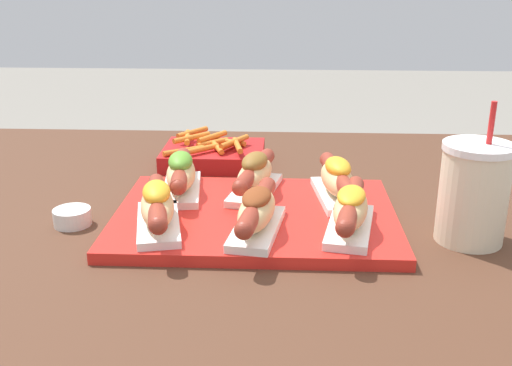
{
  "coord_description": "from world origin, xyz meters",
  "views": [
    {
      "loc": [
        0.08,
        -0.86,
        1.09
      ],
      "look_at": [
        0.04,
        0.03,
        0.77
      ],
      "focal_mm": 42.0,
      "sensor_mm": 36.0,
      "label": 1
    }
  ],
  "objects": [
    {
      "name": "fries_basket",
      "position": [
        -0.06,
        0.3,
        0.74
      ],
      "size": [
        0.2,
        0.16,
        0.06
      ],
      "color": "#B21919",
      "rests_on": "patio_table"
    },
    {
      "name": "sauce_bowl",
      "position": [
        -0.24,
        -0.02,
        0.73
      ],
      "size": [
        0.06,
        0.06,
        0.03
      ],
      "color": "silver",
      "rests_on": "patio_table"
    },
    {
      "name": "serving_tray",
      "position": [
        0.04,
        0.01,
        0.72
      ],
      "size": [
        0.44,
        0.32,
        0.02
      ],
      "color": "red",
      "rests_on": "patio_table"
    },
    {
      "name": "hot_dog_1",
      "position": [
        0.04,
        -0.07,
        0.77
      ],
      "size": [
        0.08,
        0.2,
        0.06
      ],
      "color": "white",
      "rests_on": "serving_tray"
    },
    {
      "name": "hot_dog_3",
      "position": [
        -0.09,
        0.08,
        0.77
      ],
      "size": [
        0.08,
        0.2,
        0.07
      ],
      "color": "white",
      "rests_on": "serving_tray"
    },
    {
      "name": "drink_cup",
      "position": [
        0.35,
        -0.05,
        0.79
      ],
      "size": [
        0.1,
        0.1,
        0.21
      ],
      "color": "beige",
      "rests_on": "patio_table"
    },
    {
      "name": "hot_dog_5",
      "position": [
        0.17,
        0.07,
        0.77
      ],
      "size": [
        0.08,
        0.2,
        0.07
      ],
      "color": "white",
      "rests_on": "serving_tray"
    },
    {
      "name": "hot_dog_0",
      "position": [
        -0.1,
        -0.06,
        0.77
      ],
      "size": [
        0.09,
        0.19,
        0.07
      ],
      "color": "white",
      "rests_on": "serving_tray"
    },
    {
      "name": "hot_dog_4",
      "position": [
        0.03,
        0.09,
        0.77
      ],
      "size": [
        0.09,
        0.19,
        0.07
      ],
      "color": "white",
      "rests_on": "serving_tray"
    },
    {
      "name": "hot_dog_2",
      "position": [
        0.18,
        -0.06,
        0.77
      ],
      "size": [
        0.09,
        0.19,
        0.06
      ],
      "color": "white",
      "rests_on": "serving_tray"
    }
  ]
}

